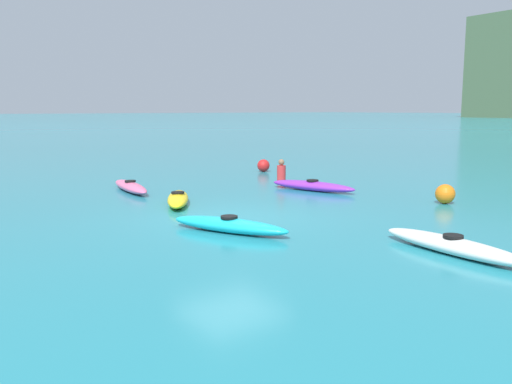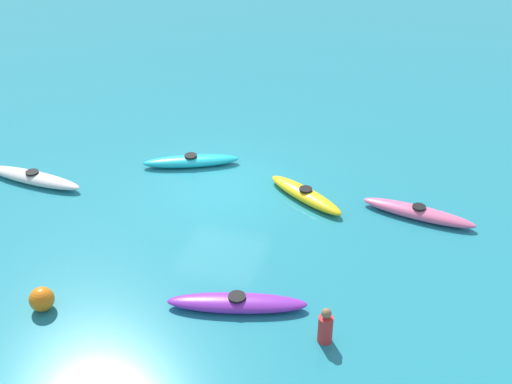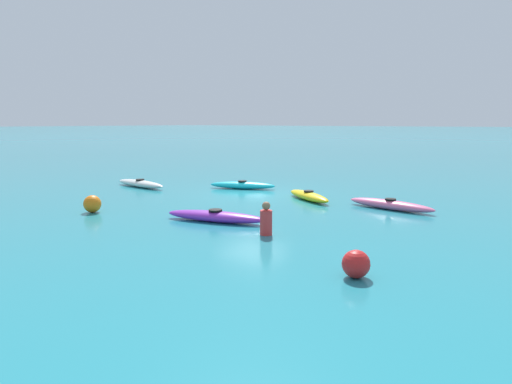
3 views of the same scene
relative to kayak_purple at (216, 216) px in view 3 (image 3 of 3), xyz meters
The scene contains 9 objects.
ground_plane 5.27m from the kayak_purple, 65.94° to the right, with size 600.00×600.00×0.00m, color teal.
kayak_purple is the anchor object (origin of this frame).
kayak_white 8.25m from the kayak_purple, 24.54° to the right, with size 3.25×0.84×0.37m.
kayak_pink 6.05m from the kayak_purple, 125.63° to the right, with size 3.14×1.01×0.37m.
kayak_cyan 6.69m from the kayak_purple, 59.12° to the right, with size 2.93×1.72×0.37m.
kayak_yellow 4.91m from the kayak_purple, 94.54° to the right, with size 2.61×1.89×0.37m.
buoy_orange 4.37m from the kayak_purple, 17.46° to the left, with size 0.57×0.57×0.57m, color orange.
buoy_red 5.76m from the kayak_purple, 158.44° to the left, with size 0.54×0.54×0.54m, color red.
person_near_shore 2.15m from the kayak_purple, 169.15° to the left, with size 0.45×0.45×0.88m.
Camera 3 is at (-10.80, 14.68, 2.92)m, focal length 31.63 mm.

